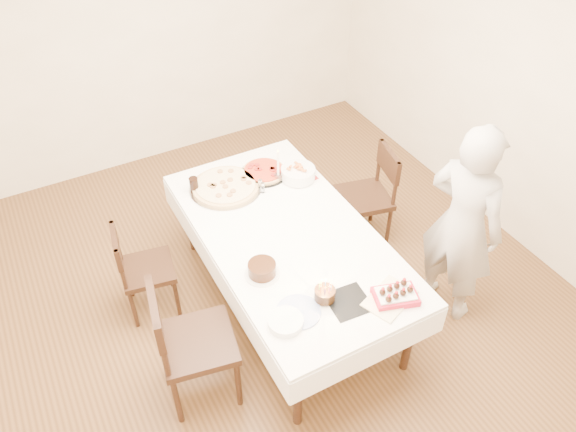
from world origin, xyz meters
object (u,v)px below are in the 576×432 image
pizza_pepperoni (264,172)px  cola_glass (194,185)px  dining_table (288,269)px  strawberry_box (395,295)px  person (462,225)px  layer_cake (262,269)px  chair_right_savory (363,198)px  taper_candle (278,165)px  pasta_bowl (298,173)px  pizza_white (226,186)px  chair_left_savory (148,269)px  birthday_cake (325,290)px  chair_left_dessert (198,343)px

pizza_pepperoni → cola_glass: 0.58m
dining_table → strawberry_box: strawberry_box is taller
person → layer_cake: size_ratio=6.95×
dining_table → chair_right_savory: size_ratio=2.36×
person → taper_candle: bearing=21.4°
dining_table → pasta_bowl: size_ratio=7.76×
strawberry_box → pizza_white: bearing=107.5°
strawberry_box → cola_glass: bearing=113.7°
taper_candle → chair_left_savory: bearing=-174.7°
pasta_bowl → cola_glass: size_ratio=2.15×
taper_candle → person: bearing=-53.6°
dining_table → pizza_white: (-0.19, 0.69, 0.40)m
person → pasta_bowl: bearing=17.3°
person → pizza_pepperoni: (-0.92, 1.31, -0.05)m
chair_left_savory → person: bearing=161.9°
pasta_bowl → birthday_cake: bearing=-111.7°
taper_candle → birthday_cake: bearing=-104.5°
pasta_bowl → strawberry_box: (-0.08, -1.40, -0.02)m
pasta_bowl → strawberry_box: size_ratio=1.00×
taper_candle → birthday_cake: 1.28m
chair_left_savory → strawberry_box: 1.87m
birthday_cake → strawberry_box: bearing=-28.3°
cola_glass → pasta_bowl: bearing=-16.8°
pizza_white → layer_cake: 0.97m
dining_table → chair_right_savory: chair_right_savory is taller
chair_left_savory → person: (2.04, -1.06, 0.42)m
chair_left_dessert → cola_glass: chair_left_dessert is taller
strawberry_box → birthday_cake: bearing=151.7°
pizza_pepperoni → person: bearing=-54.7°
strawberry_box → chair_left_dessert: bearing=158.6°
pizza_pepperoni → pasta_bowl: pasta_bowl is taller
dining_table → pasta_bowl: (0.38, 0.53, 0.43)m
cola_glass → strawberry_box: (0.72, -1.64, -0.03)m
pizza_pepperoni → taper_candle: bearing=-65.6°
chair_right_savory → chair_left_dessert: 1.97m
chair_left_dessert → layer_cake: chair_left_dessert is taller
taper_candle → birthday_cake: taper_candle is taller
taper_candle → cola_glass: taper_candle is taller
chair_left_dessert → strawberry_box: bearing=169.2°
chair_right_savory → pizza_white: chair_right_savory is taller
dining_table → layer_cake: layer_cake is taller
chair_right_savory → strawberry_box: bearing=-104.4°
pizza_pepperoni → layer_cake: 1.11m
layer_cake → chair_left_dessert: bearing=-166.4°
chair_left_savory → cola_glass: (0.54, 0.30, 0.40)m
taper_candle → strawberry_box: 1.46m
pizza_pepperoni → birthday_cake: 1.40m
chair_right_savory → chair_left_savory: bearing=-170.6°
person → chair_right_savory: bearing=-5.6°
pasta_bowl → cola_glass: 0.83m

